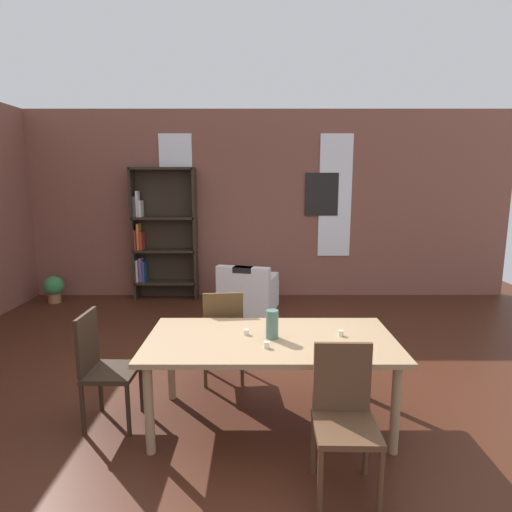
# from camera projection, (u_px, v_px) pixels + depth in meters

# --- Properties ---
(ground_plane) EXTENTS (10.00, 10.00, 0.00)m
(ground_plane) POSITION_uv_depth(u_px,v_px,m) (256.00, 405.00, 3.74)
(ground_plane) COLOR #401E13
(back_wall_brick) EXTENTS (8.69, 0.12, 3.16)m
(back_wall_brick) POSITION_uv_depth(u_px,v_px,m) (257.00, 205.00, 7.16)
(back_wall_brick) COLOR brown
(back_wall_brick) RESTS_ON ground
(window_pane_0) EXTENTS (0.55, 0.02, 2.06)m
(window_pane_0) POSITION_uv_depth(u_px,v_px,m) (178.00, 196.00, 7.07)
(window_pane_0) COLOR white
(window_pane_1) EXTENTS (0.55, 0.02, 2.06)m
(window_pane_1) POSITION_uv_depth(u_px,v_px,m) (336.00, 196.00, 7.06)
(window_pane_1) COLOR white
(dining_table) EXTENTS (2.00, 0.99, 0.74)m
(dining_table) POSITION_uv_depth(u_px,v_px,m) (271.00, 347.00, 3.36)
(dining_table) COLOR #9A7B59
(dining_table) RESTS_ON ground
(vase_on_table) EXTENTS (0.10, 0.10, 0.23)m
(vase_on_table) POSITION_uv_depth(u_px,v_px,m) (272.00, 324.00, 3.33)
(vase_on_table) COLOR #4C7266
(vase_on_table) RESTS_ON dining_table
(tealight_candle_0) EXTENTS (0.04, 0.04, 0.04)m
(tealight_candle_0) POSITION_uv_depth(u_px,v_px,m) (247.00, 332.00, 3.42)
(tealight_candle_0) COLOR silver
(tealight_candle_0) RESTS_ON dining_table
(tealight_candle_1) EXTENTS (0.04, 0.04, 0.05)m
(tealight_candle_1) POSITION_uv_depth(u_px,v_px,m) (341.00, 333.00, 3.39)
(tealight_candle_1) COLOR silver
(tealight_candle_1) RESTS_ON dining_table
(tealight_candle_2) EXTENTS (0.04, 0.04, 0.05)m
(tealight_candle_2) POSITION_uv_depth(u_px,v_px,m) (267.00, 345.00, 3.15)
(tealight_candle_2) COLOR silver
(tealight_candle_2) RESTS_ON dining_table
(dining_chair_near_right) EXTENTS (0.41, 0.41, 0.95)m
(dining_chair_near_right) POSITION_uv_depth(u_px,v_px,m) (344.00, 414.00, 2.68)
(dining_chair_near_right) COLOR #513522
(dining_chair_near_right) RESTS_ON ground
(dining_chair_far_left) EXTENTS (0.44, 0.44, 0.95)m
(dining_chair_far_left) POSITION_uv_depth(u_px,v_px,m) (224.00, 333.00, 4.11)
(dining_chair_far_left) COLOR #4D351C
(dining_chair_far_left) RESTS_ON ground
(dining_chair_head_left) EXTENTS (0.41, 0.41, 0.95)m
(dining_chair_head_left) POSITION_uv_depth(u_px,v_px,m) (103.00, 365.00, 3.40)
(dining_chair_head_left) COLOR black
(dining_chair_head_left) RESTS_ON ground
(bookshelf_tall) EXTENTS (1.07, 0.28, 2.21)m
(bookshelf_tall) POSITION_uv_depth(u_px,v_px,m) (162.00, 234.00, 7.02)
(bookshelf_tall) COLOR #2D2319
(bookshelf_tall) RESTS_ON ground
(armchair_white) EXTENTS (0.97, 0.97, 0.75)m
(armchair_white) POSITION_uv_depth(u_px,v_px,m) (249.00, 293.00, 6.45)
(armchair_white) COLOR white
(armchair_white) RESTS_ON ground
(potted_plant_by_shelf) EXTENTS (0.32, 0.32, 0.45)m
(potted_plant_by_shelf) POSITION_uv_depth(u_px,v_px,m) (55.00, 288.00, 6.89)
(potted_plant_by_shelf) COLOR #9E6042
(potted_plant_by_shelf) RESTS_ON ground
(framed_picture) EXTENTS (0.56, 0.03, 0.72)m
(framed_picture) POSITION_uv_depth(u_px,v_px,m) (322.00, 194.00, 7.05)
(framed_picture) COLOR black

